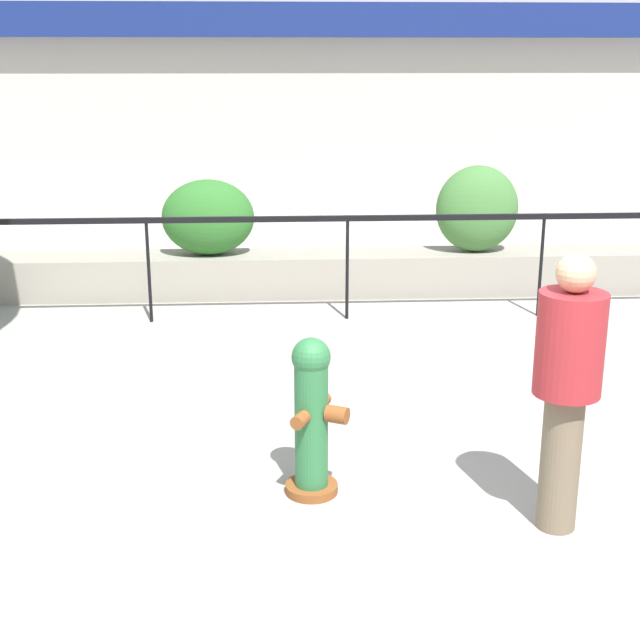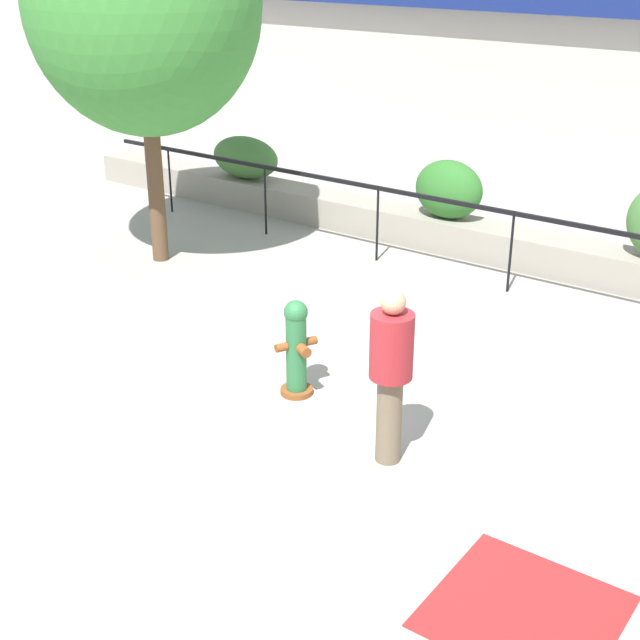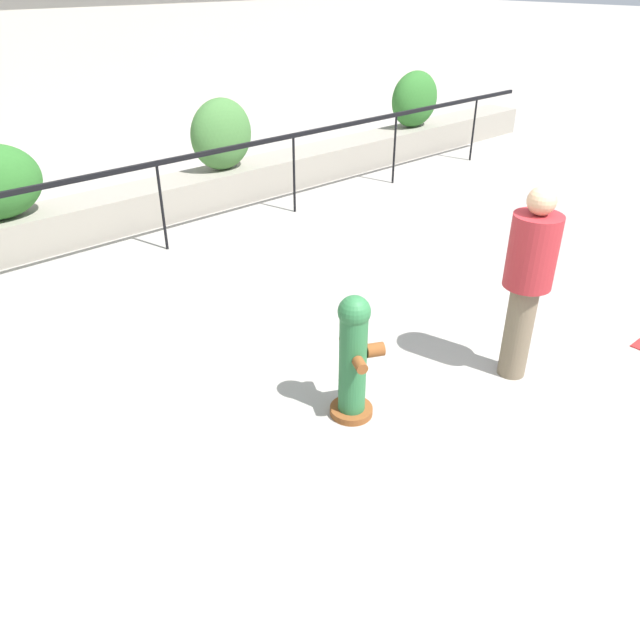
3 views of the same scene
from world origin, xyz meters
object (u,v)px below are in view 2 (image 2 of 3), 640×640
at_px(hedge_bush_1, 449,189).
at_px(fire_hydrant, 296,347).
at_px(street_tree, 142,4).
at_px(pedestrian, 391,366).
at_px(hedge_bush_0, 245,157).

relative_size(hedge_bush_1, fire_hydrant, 1.01).
xyz_separation_m(street_tree, pedestrian, (5.72, -2.70, -2.68)).
bearing_deg(hedge_bush_1, hedge_bush_0, 180.00).
bearing_deg(hedge_bush_1, street_tree, -137.60).
relative_size(hedge_bush_0, hedge_bush_1, 1.25).
relative_size(fire_hydrant, pedestrian, 0.62).
bearing_deg(pedestrian, street_tree, 154.71).
bearing_deg(pedestrian, hedge_bush_1, 113.53).
bearing_deg(hedge_bush_1, pedestrian, -66.47).
bearing_deg(hedge_bush_0, street_tree, -74.76).
relative_size(hedge_bush_0, pedestrian, 0.79).
height_order(hedge_bush_1, fire_hydrant, hedge_bush_1).
bearing_deg(hedge_bush_1, fire_hydrant, -79.13).
bearing_deg(hedge_bush_0, fire_hydrant, -45.53).
bearing_deg(hedge_bush_0, hedge_bush_1, 0.00).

